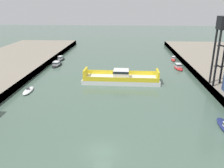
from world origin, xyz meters
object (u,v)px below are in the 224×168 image
object	(u,v)px
moored_boat_mid_right	(61,59)
chain_ferry	(121,78)
crane_tower	(224,33)
moored_boat_mid_left	(28,91)
moored_boat_far_right	(178,67)
moored_boat_near_left	(173,59)
moored_boat_near_right	(57,64)

from	to	relation	value
moored_boat_mid_right	chain_ferry	bearing A→B (deg)	-46.33
chain_ferry	crane_tower	distance (m)	25.71
moored_boat_mid_left	crane_tower	distance (m)	45.13
crane_tower	moored_boat_far_right	bearing A→B (deg)	102.36
moored_boat_near_left	chain_ferry	bearing A→B (deg)	-125.29
moored_boat_mid_left	moored_boat_far_right	xyz separation A→B (m)	(38.85, 22.47, 0.31)
moored_boat_near_left	crane_tower	distance (m)	34.11
moored_boat_near_right	moored_boat_mid_right	size ratio (longest dim) A/B	1.19
moored_boat_near_left	moored_boat_mid_left	size ratio (longest dim) A/B	0.98
moored_boat_mid_right	crane_tower	distance (m)	54.17
chain_ferry	moored_boat_far_right	bearing A→B (deg)	38.69
moored_boat_near_left	moored_boat_near_right	size ratio (longest dim) A/B	0.76
moored_boat_far_right	crane_tower	bearing A→B (deg)	-77.64
chain_ferry	moored_boat_mid_left	distance (m)	22.78
moored_boat_near_right	crane_tower	bearing A→B (deg)	-25.74
moored_boat_mid_left	moored_boat_far_right	size ratio (longest dim) A/B	0.89
crane_tower	moored_boat_mid_right	bearing A→B (deg)	146.92
moored_boat_mid_right	moored_boat_near_left	bearing A→B (deg)	3.81
moored_boat_mid_right	moored_boat_far_right	bearing A→B (deg)	-12.87
moored_boat_far_right	moored_boat_near_right	bearing A→B (deg)	178.17
moored_boat_near_right	moored_boat_mid_left	distance (m)	23.71
chain_ferry	moored_boat_mid_left	world-z (taller)	chain_ferry
chain_ferry	moored_boat_near_right	size ratio (longest dim) A/B	2.72
moored_boat_near_left	moored_boat_near_right	world-z (taller)	moored_boat_near_right
moored_boat_near_right	chain_ferry	bearing A→B (deg)	-35.74
moored_boat_near_left	moored_boat_mid_left	world-z (taller)	moored_boat_near_left
moored_boat_near_right	crane_tower	xyz separation A→B (m)	(43.34, -20.89, 12.61)
crane_tower	moored_boat_near_left	bearing A→B (deg)	96.53
moored_boat_mid_left	crane_tower	size ratio (longest dim) A/B	0.37
moored_boat_near_left	crane_tower	world-z (taller)	crane_tower
moored_boat_mid_right	moored_boat_far_right	distance (m)	40.87
chain_ferry	moored_boat_near_left	bearing A→B (deg)	54.71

